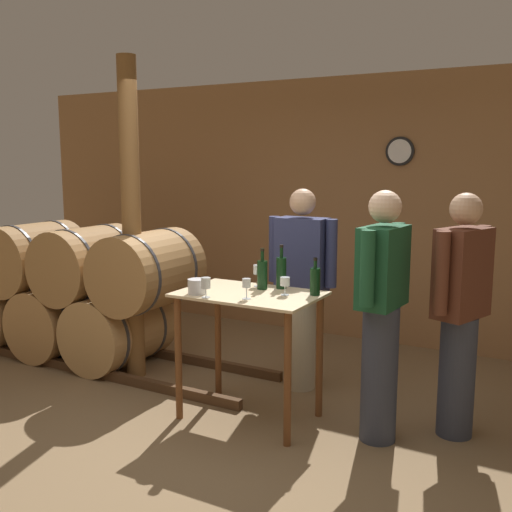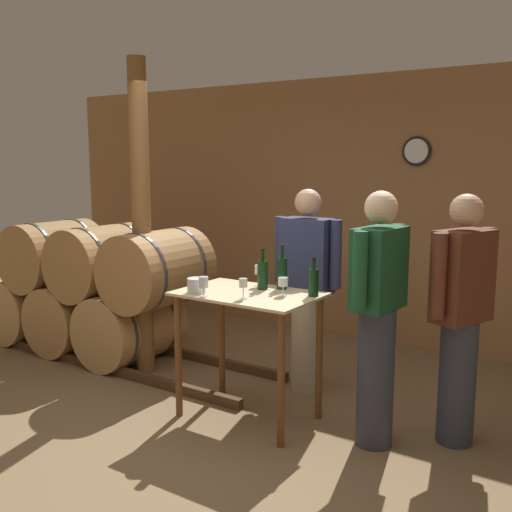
% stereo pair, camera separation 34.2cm
% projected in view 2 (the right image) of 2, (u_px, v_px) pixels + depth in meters
% --- Properties ---
extents(ground_plane, '(14.00, 14.00, 0.00)m').
position_uv_depth(ground_plane, '(200.00, 446.00, 3.93)').
color(ground_plane, brown).
extents(back_wall, '(8.40, 0.08, 2.70)m').
position_uv_depth(back_wall, '(375.00, 211.00, 6.06)').
color(back_wall, '#996B42').
rests_on(back_wall, ground_plane).
extents(barrel_rack, '(4.39, 0.85, 1.27)m').
position_uv_depth(barrel_rack, '(90.00, 290.00, 5.79)').
color(barrel_rack, '#4C331E').
rests_on(barrel_rack, ground_plane).
extents(tasting_table, '(0.99, 0.65, 0.93)m').
position_uv_depth(tasting_table, '(248.00, 320.00, 4.27)').
color(tasting_table, beige).
rests_on(tasting_table, ground_plane).
extents(wooden_post, '(0.16, 0.16, 2.70)m').
position_uv_depth(wooden_post, '(141.00, 220.00, 5.11)').
color(wooden_post, brown).
rests_on(wooden_post, ground_plane).
extents(wine_bottle_far_left, '(0.08, 0.08, 0.30)m').
position_uv_depth(wine_bottle_far_left, '(263.00, 274.00, 4.33)').
color(wine_bottle_far_left, black).
rests_on(wine_bottle_far_left, tasting_table).
extents(wine_bottle_left, '(0.07, 0.07, 0.32)m').
position_uv_depth(wine_bottle_left, '(282.00, 272.00, 4.34)').
color(wine_bottle_left, black).
rests_on(wine_bottle_left, tasting_table).
extents(wine_bottle_center, '(0.07, 0.07, 0.26)m').
position_uv_depth(wine_bottle_center, '(314.00, 282.00, 4.12)').
color(wine_bottle_center, black).
rests_on(wine_bottle_center, tasting_table).
extents(wine_glass_near_left, '(0.07, 0.07, 0.14)m').
position_uv_depth(wine_glass_near_left, '(204.00, 283.00, 4.10)').
color(wine_glass_near_left, silver).
rests_on(wine_glass_near_left, tasting_table).
extents(wine_glass_near_center, '(0.07, 0.07, 0.16)m').
position_uv_depth(wine_glass_near_center, '(259.00, 270.00, 4.43)').
color(wine_glass_near_center, silver).
rests_on(wine_glass_near_center, tasting_table).
extents(wine_glass_near_right, '(0.06, 0.06, 0.14)m').
position_uv_depth(wine_glass_near_right, '(243.00, 284.00, 4.03)').
color(wine_glass_near_right, silver).
rests_on(wine_glass_near_right, tasting_table).
extents(wine_glass_far_side, '(0.07, 0.07, 0.13)m').
position_uv_depth(wine_glass_far_side, '(283.00, 283.00, 4.13)').
color(wine_glass_far_side, silver).
rests_on(wine_glass_far_side, tasting_table).
extents(ice_bucket, '(0.13, 0.13, 0.10)m').
position_uv_depth(ice_bucket, '(196.00, 285.00, 4.23)').
color(ice_bucket, silver).
rests_on(ice_bucket, tasting_table).
extents(person_host, '(0.34, 0.56, 1.65)m').
position_uv_depth(person_host, '(461.00, 315.00, 3.86)').
color(person_host, '#333847').
rests_on(person_host, ground_plane).
extents(person_visitor_with_scarf, '(0.25, 0.59, 1.67)m').
position_uv_depth(person_visitor_with_scarf, '(378.00, 314.00, 3.83)').
color(person_visitor_with_scarf, '#333847').
rests_on(person_visitor_with_scarf, ground_plane).
extents(person_visitor_bearded, '(0.59, 0.24, 1.64)m').
position_uv_depth(person_visitor_bearded, '(307.00, 286.00, 4.79)').
color(person_visitor_bearded, '#B7AD93').
rests_on(person_visitor_bearded, ground_plane).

